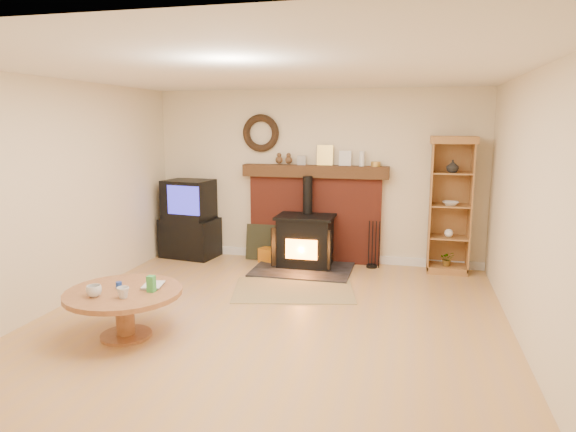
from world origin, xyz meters
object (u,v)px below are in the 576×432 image
(wood_stove, at_px, (305,242))
(curio_cabinet, at_px, (450,205))
(coffee_table, at_px, (124,299))
(tv_unit, at_px, (190,220))

(wood_stove, bearing_deg, curio_cabinet, 7.82)
(curio_cabinet, distance_m, coffee_table, 4.56)
(tv_unit, height_order, curio_cabinet, curio_cabinet)
(wood_stove, relative_size, coffee_table, 1.23)
(wood_stove, distance_m, coffee_table, 3.12)
(curio_cabinet, bearing_deg, coffee_table, -135.89)
(curio_cabinet, xyz_separation_m, coffee_table, (-3.25, -3.15, -0.57))
(wood_stove, bearing_deg, tv_unit, 174.26)
(tv_unit, relative_size, coffee_table, 1.07)
(tv_unit, distance_m, curio_cabinet, 3.95)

